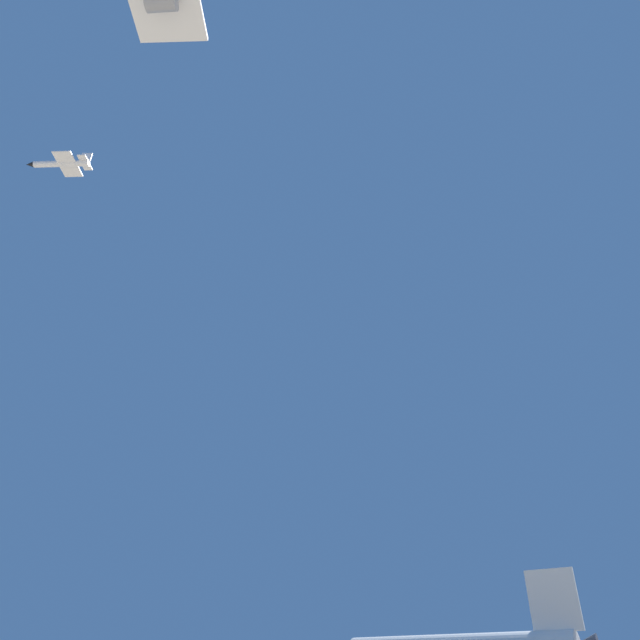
{
  "coord_description": "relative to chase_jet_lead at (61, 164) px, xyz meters",
  "views": [
    {
      "loc": [
        -45.66,
        84.67,
        2.31
      ],
      "look_at": [
        1.48,
        32.04,
        45.46
      ],
      "focal_mm": 33.58,
      "sensor_mm": 36.0,
      "label": 1
    }
  ],
  "objects": [
    {
      "name": "chase_jet_lead",
      "position": [
        0.0,
        0.0,
        0.0
      ],
      "size": [
        13.54,
        12.03,
        4.0
      ],
      "rotation": [
        0.0,
        0.0,
        0.7
      ],
      "color": "silver"
    }
  ]
}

